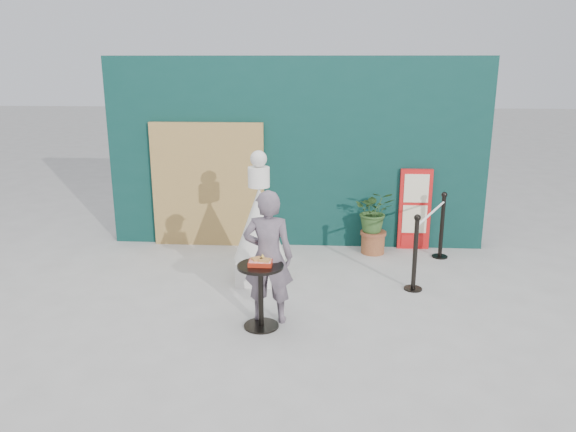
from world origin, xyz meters
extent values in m
plane|color=#ADAAA5|center=(0.00, 0.00, 0.00)|extent=(60.00, 60.00, 0.00)
cube|color=#0B322D|center=(0.00, 3.15, 1.50)|extent=(6.00, 0.30, 3.00)
cube|color=tan|center=(-1.40, 2.94, 1.00)|extent=(1.80, 0.08, 2.00)
imported|color=slate|center=(-0.16, 0.24, 0.78)|extent=(0.58, 0.39, 1.57)
cube|color=red|center=(1.90, 2.96, 0.65)|extent=(0.50, 0.06, 1.30)
cube|color=beige|center=(1.90, 2.92, 1.00)|extent=(0.38, 0.02, 0.45)
cube|color=beige|center=(1.90, 2.92, 0.50)|extent=(0.38, 0.02, 0.45)
cube|color=red|center=(1.90, 2.92, 0.15)|extent=(0.38, 0.02, 0.18)
cube|color=silver|center=(-0.40, 1.45, 0.17)|extent=(0.61, 0.61, 0.33)
cone|color=silver|center=(-0.40, 1.45, 0.83)|extent=(0.71, 0.71, 0.99)
cylinder|color=white|center=(-0.40, 1.45, 1.45)|extent=(0.29, 0.29, 0.26)
sphere|color=silver|center=(-0.40, 1.45, 1.70)|extent=(0.22, 0.22, 0.22)
cylinder|color=black|center=(-0.23, 0.06, 0.01)|extent=(0.40, 0.40, 0.02)
cylinder|color=black|center=(-0.23, 0.06, 0.36)|extent=(0.06, 0.06, 0.72)
cylinder|color=black|center=(-0.23, 0.06, 0.73)|extent=(0.52, 0.52, 0.03)
cube|color=#B12712|center=(-0.23, 0.06, 0.78)|extent=(0.26, 0.19, 0.05)
cube|color=red|center=(-0.23, 0.06, 0.80)|extent=(0.24, 0.17, 0.00)
cube|color=#DC9350|center=(-0.27, 0.07, 0.82)|extent=(0.15, 0.14, 0.02)
cube|color=#E29A52|center=(-0.18, 0.04, 0.82)|extent=(0.13, 0.13, 0.02)
cone|color=gold|center=(-0.21, 0.11, 0.83)|extent=(0.06, 0.06, 0.06)
cylinder|color=#945930|center=(1.24, 2.70, 0.15)|extent=(0.36, 0.36, 0.30)
cylinder|color=brown|center=(1.24, 2.70, 0.33)|extent=(0.40, 0.40, 0.05)
imported|color=#2E5122|center=(1.24, 2.70, 0.69)|extent=(0.60, 0.52, 0.66)
cylinder|color=black|center=(1.66, 1.26, 0.01)|extent=(0.24, 0.24, 0.02)
cylinder|color=black|center=(1.66, 1.26, 0.48)|extent=(0.06, 0.06, 0.96)
sphere|color=black|center=(1.66, 1.26, 0.99)|extent=(0.09, 0.09, 0.09)
cylinder|color=black|center=(2.26, 2.56, 0.01)|extent=(0.24, 0.24, 0.02)
cylinder|color=black|center=(2.26, 2.56, 0.48)|extent=(0.06, 0.06, 0.96)
sphere|color=black|center=(2.26, 2.56, 0.99)|extent=(0.09, 0.09, 0.09)
cylinder|color=white|center=(1.96, 1.91, 0.88)|extent=(0.63, 1.31, 0.03)
camera|label=1|loc=(0.45, -5.74, 2.95)|focal=35.00mm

